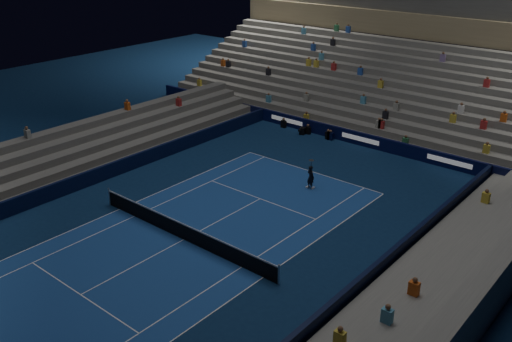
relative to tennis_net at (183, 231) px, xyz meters
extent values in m
plane|color=#0B2145|center=(0.00, 0.00, -0.50)|extent=(90.00, 90.00, 0.00)
cube|color=navy|center=(0.00, 0.00, -0.50)|extent=(10.97, 23.77, 0.01)
cube|color=black|center=(0.00, 18.50, 0.00)|extent=(44.00, 0.25, 1.00)
cube|color=black|center=(9.70, 0.00, 0.00)|extent=(0.25, 37.00, 1.00)
cube|color=black|center=(-9.70, 0.00, 0.00)|extent=(0.25, 37.00, 1.00)
cube|color=slate|center=(0.00, 19.50, -0.25)|extent=(44.00, 1.00, 0.50)
cube|color=slate|center=(0.00, 20.50, 0.00)|extent=(44.00, 1.00, 1.00)
cube|color=slate|center=(0.00, 21.50, 0.25)|extent=(44.00, 1.00, 1.50)
cube|color=slate|center=(0.00, 22.50, 0.50)|extent=(44.00, 1.00, 2.00)
cube|color=slate|center=(0.00, 23.50, 0.75)|extent=(44.00, 1.00, 2.50)
cube|color=slate|center=(0.00, 24.50, 1.00)|extent=(44.00, 1.00, 3.00)
cube|color=slate|center=(0.00, 25.50, 1.25)|extent=(44.00, 1.00, 3.50)
cube|color=slate|center=(0.00, 26.50, 1.50)|extent=(44.00, 1.00, 4.00)
cube|color=slate|center=(0.00, 27.50, 1.75)|extent=(44.00, 1.00, 4.50)
cube|color=slate|center=(0.00, 28.50, 2.00)|extent=(44.00, 1.00, 5.00)
cube|color=slate|center=(0.00, 29.50, 2.25)|extent=(44.00, 1.00, 5.50)
cube|color=slate|center=(0.00, 30.50, 2.50)|extent=(44.00, 1.00, 6.00)
cube|color=#8B7A56|center=(0.00, 31.60, 6.60)|extent=(44.00, 0.60, 2.20)
cube|color=slate|center=(10.50, 0.00, -0.25)|extent=(1.00, 37.00, 0.50)
cube|color=slate|center=(11.50, 0.00, 0.00)|extent=(1.00, 37.00, 1.00)
cube|color=slate|center=(12.50, 0.00, 0.25)|extent=(1.00, 37.00, 1.50)
cube|color=slate|center=(13.50, 0.00, 0.50)|extent=(1.00, 37.00, 2.00)
cube|color=slate|center=(14.50, 0.00, 0.75)|extent=(1.00, 37.00, 2.50)
cube|color=#60605C|center=(-10.50, 0.00, -0.25)|extent=(1.00, 37.00, 0.50)
cube|color=#60605C|center=(-11.50, 0.00, 0.00)|extent=(1.00, 37.00, 1.00)
cube|color=#60605C|center=(-12.50, 0.00, 0.25)|extent=(1.00, 37.00, 1.50)
cube|color=#60605C|center=(-13.50, 0.00, 0.50)|extent=(1.00, 37.00, 2.00)
cube|color=#60605C|center=(-14.50, 0.00, 0.75)|extent=(1.00, 37.00, 2.50)
cylinder|color=#B2B2B7|center=(-6.40, 0.00, 0.05)|extent=(0.10, 0.10, 1.10)
cylinder|color=#B2B2B7|center=(6.40, 0.00, 0.05)|extent=(0.10, 0.10, 1.10)
cube|color=black|center=(0.00, 0.00, -0.05)|extent=(12.80, 0.03, 0.90)
cube|color=white|center=(0.00, 0.00, 0.44)|extent=(12.80, 0.04, 0.08)
imported|color=black|center=(1.47, 9.64, 0.27)|extent=(0.64, 0.49, 1.55)
cube|color=black|center=(-4.86, 17.68, -0.23)|extent=(0.51, 0.58, 0.56)
cylinder|color=black|center=(-4.86, 17.25, -0.06)|extent=(0.22, 0.37, 0.16)
camera|label=1|loc=(19.63, -17.45, 14.78)|focal=39.36mm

